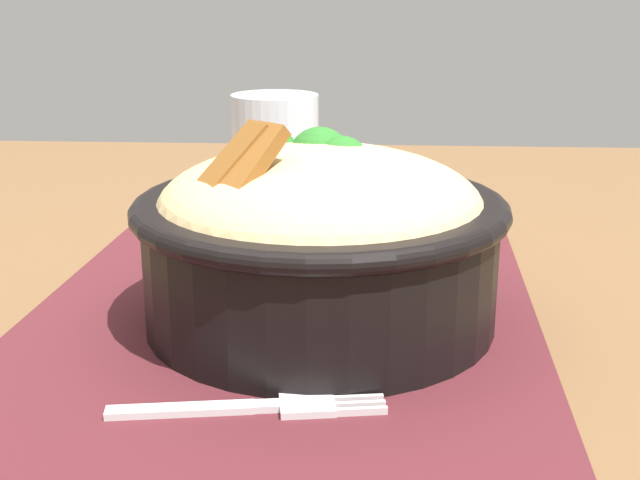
{
  "coord_description": "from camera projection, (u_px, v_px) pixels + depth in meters",
  "views": [
    {
      "loc": [
        0.45,
        0.07,
        0.93
      ],
      "look_at": [
        -0.02,
        0.05,
        0.78
      ],
      "focal_mm": 47.07,
      "sensor_mm": 36.0,
      "label": 1
    }
  ],
  "objects": [
    {
      "name": "placemat",
      "position": [
        275.0,
        334.0,
        0.48
      ],
      "size": [
        0.44,
        0.33,
        0.0
      ],
      "primitive_type": "cube",
      "rotation": [
        0.0,
        0.0,
        -0.05
      ],
      "color": "#47191E",
      "rests_on": "table"
    },
    {
      "name": "table",
      "position": [
        242.0,
        431.0,
        0.51
      ],
      "size": [
        1.19,
        0.85,
        0.73
      ],
      "color": "brown",
      "rests_on": "ground_plane"
    },
    {
      "name": "drinking_glass",
      "position": [
        275.0,
        156.0,
        0.76
      ],
      "size": [
        0.08,
        0.08,
        0.1
      ],
      "color": "silver",
      "rests_on": "table"
    },
    {
      "name": "bowl",
      "position": [
        320.0,
        232.0,
        0.48
      ],
      "size": [
        0.24,
        0.24,
        0.12
      ],
      "color": "black",
      "rests_on": "placemat"
    },
    {
      "name": "fork",
      "position": [
        261.0,
        406.0,
        0.39
      ],
      "size": [
        0.03,
        0.13,
        0.0
      ],
      "color": "silver",
      "rests_on": "placemat"
    }
  ]
}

